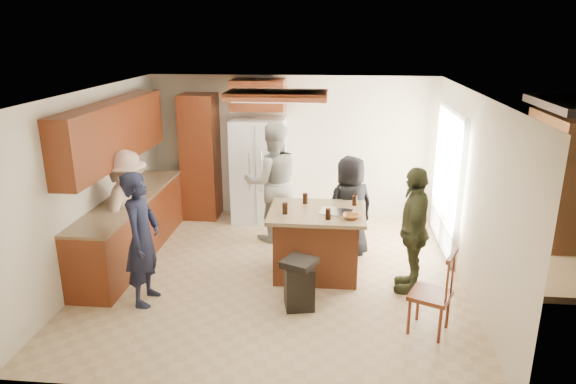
# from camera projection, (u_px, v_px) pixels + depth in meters

# --- Properties ---
(room_shell) EXTENTS (8.00, 5.20, 5.00)m
(room_shell) POSITION_uv_depth(u_px,v_px,m) (565.00, 189.00, 8.03)
(room_shell) COLOR tan
(room_shell) RESTS_ON ground
(person_front_left) EXTENTS (0.46, 0.62, 1.67)m
(person_front_left) POSITION_uv_depth(u_px,v_px,m) (142.00, 239.00, 6.18)
(person_front_left) COLOR black
(person_front_left) RESTS_ON ground
(person_behind_left) EXTENTS (1.05, 0.82, 1.90)m
(person_behind_left) POSITION_uv_depth(u_px,v_px,m) (273.00, 182.00, 8.08)
(person_behind_left) COLOR gray
(person_behind_left) RESTS_ON ground
(person_behind_right) EXTENTS (0.89, 0.77, 1.53)m
(person_behind_right) POSITION_uv_depth(u_px,v_px,m) (350.00, 207.00, 7.50)
(person_behind_right) COLOR black
(person_behind_right) RESTS_ON ground
(person_side_right) EXTENTS (0.61, 1.02, 1.65)m
(person_side_right) POSITION_uv_depth(u_px,v_px,m) (414.00, 230.00, 6.48)
(person_side_right) COLOR #3D4126
(person_side_right) RESTS_ON ground
(person_counter) EXTENTS (0.63, 1.14, 1.68)m
(person_counter) POSITION_uv_depth(u_px,v_px,m) (128.00, 209.00, 7.19)
(person_counter) COLOR tan
(person_counter) RESTS_ON ground
(left_cabinetry) EXTENTS (0.64, 3.00, 2.30)m
(left_cabinetry) POSITION_uv_depth(u_px,v_px,m) (126.00, 195.00, 7.43)
(left_cabinetry) COLOR maroon
(left_cabinetry) RESTS_ON ground
(back_wall_units) EXTENTS (1.80, 0.60, 2.45)m
(back_wall_units) POSITION_uv_depth(u_px,v_px,m) (215.00, 142.00, 8.92)
(back_wall_units) COLOR maroon
(back_wall_units) RESTS_ON ground
(refrigerator) EXTENTS (0.90, 0.76, 1.80)m
(refrigerator) POSITION_uv_depth(u_px,v_px,m) (259.00, 171.00, 8.92)
(refrigerator) COLOR white
(refrigerator) RESTS_ON ground
(kitchen_island) EXTENTS (1.28, 1.03, 0.93)m
(kitchen_island) POSITION_uv_depth(u_px,v_px,m) (316.00, 242.00, 6.99)
(kitchen_island) COLOR #9C4B28
(kitchen_island) RESTS_ON ground
(island_items) EXTENTS (1.02, 0.68, 0.15)m
(island_items) POSITION_uv_depth(u_px,v_px,m) (334.00, 211.00, 6.74)
(island_items) COLOR silver
(island_items) RESTS_ON kitchen_island
(trash_bin) EXTENTS (0.48, 0.48, 0.63)m
(trash_bin) POSITION_uv_depth(u_px,v_px,m) (299.00, 283.00, 6.20)
(trash_bin) COLOR black
(trash_bin) RESTS_ON ground
(spindle_chair) EXTENTS (0.56, 0.56, 0.99)m
(spindle_chair) POSITION_uv_depth(u_px,v_px,m) (432.00, 295.00, 5.64)
(spindle_chair) COLOR maroon
(spindle_chair) RESTS_ON ground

